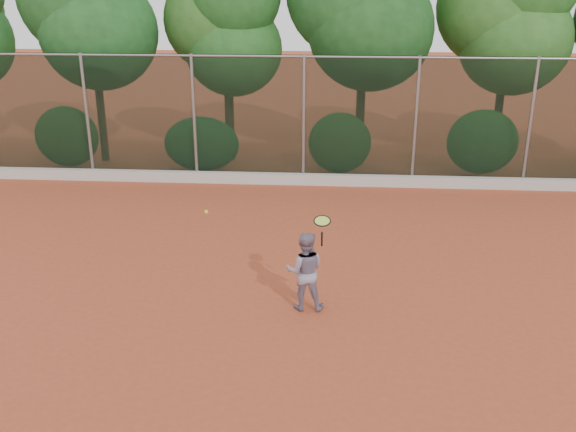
{
  "coord_description": "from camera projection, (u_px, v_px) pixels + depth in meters",
  "views": [
    {
      "loc": [
        0.79,
        -10.12,
        5.46
      ],
      "look_at": [
        0.0,
        1.0,
        1.25
      ],
      "focal_mm": 40.0,
      "sensor_mm": 36.0,
      "label": 1
    }
  ],
  "objects": [
    {
      "name": "concrete_curb",
      "position": [
        303.0,
        179.0,
        17.74
      ],
      "size": [
        24.0,
        0.2,
        0.3
      ],
      "primitive_type": "cube",
      "color": "#B9B4AC",
      "rests_on": "ground"
    },
    {
      "name": "foliage_backdrop",
      "position": [
        289.0,
        14.0,
        18.29
      ],
      "size": [
        23.7,
        3.63,
        7.55
      ],
      "color": "#4A2E1C",
      "rests_on": "ground"
    },
    {
      "name": "ground",
      "position": [
        284.0,
        301.0,
        11.43
      ],
      "size": [
        80.0,
        80.0,
        0.0
      ],
      "primitive_type": "plane",
      "color": "#A24326",
      "rests_on": "ground"
    },
    {
      "name": "chainlink_fence",
      "position": [
        304.0,
        117.0,
        17.3
      ],
      "size": [
        24.09,
        0.09,
        3.5
      ],
      "color": "black",
      "rests_on": "ground"
    },
    {
      "name": "tennis_racket",
      "position": [
        322.0,
        223.0,
        10.58
      ],
      "size": [
        0.3,
        0.29,
        0.56
      ],
      "color": "black",
      "rests_on": "ground"
    },
    {
      "name": "tennis_ball_in_flight",
      "position": [
        206.0,
        212.0,
        11.12
      ],
      "size": [
        0.07,
        0.07,
        0.07
      ],
      "color": "gold",
      "rests_on": "ground"
    },
    {
      "name": "tennis_player",
      "position": [
        305.0,
        271.0,
        10.97
      ],
      "size": [
        0.7,
        0.55,
        1.41
      ],
      "primitive_type": "imported",
      "rotation": [
        0.0,
        0.0,
        3.16
      ],
      "color": "gray",
      "rests_on": "ground"
    }
  ]
}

